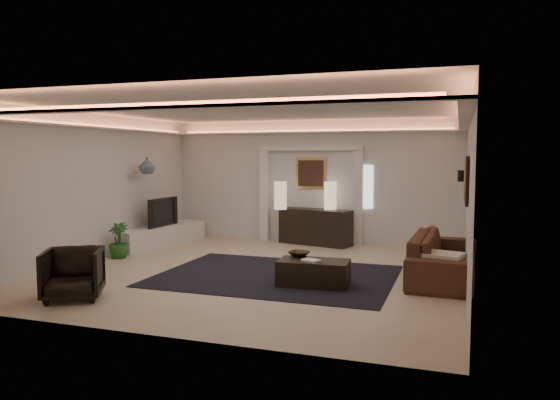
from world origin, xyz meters
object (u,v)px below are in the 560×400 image
(sofa, at_px, (444,257))
(console, at_px, (315,227))
(coffee_table, at_px, (314,273))
(armchair, at_px, (73,274))

(sofa, bearing_deg, console, 50.24)
(console, height_order, coffee_table, console)
(console, relative_size, sofa, 0.66)
(coffee_table, height_order, armchair, armchair)
(coffee_table, distance_m, armchair, 3.63)
(sofa, xyz_separation_m, armchair, (-5.06, -3.05, -0.01))
(sofa, height_order, armchair, sofa)
(console, relative_size, armchair, 2.09)
(console, xyz_separation_m, sofa, (2.95, -2.63, -0.02))
(sofa, relative_size, coffee_table, 2.32)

